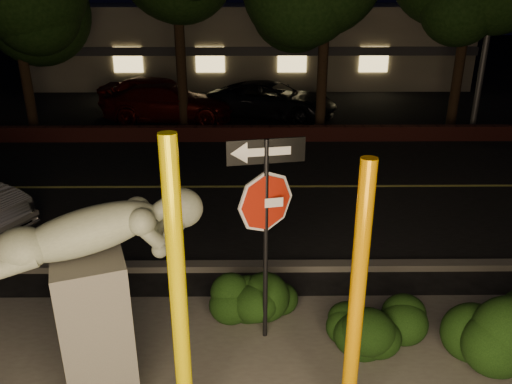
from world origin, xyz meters
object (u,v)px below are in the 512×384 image
(signpost, at_px, (266,203))
(parked_car_dark, at_px, (272,100))
(sculpture, at_px, (95,285))
(parked_car_darkred, at_px, (169,103))
(yellow_pole_left, at_px, (179,304))
(parked_car_red, at_px, (158,97))
(yellow_pole_right, at_px, (356,311))

(signpost, distance_m, parked_car_dark, 13.70)
(sculpture, distance_m, parked_car_darkred, 14.32)
(signpost, height_order, sculpture, signpost)
(yellow_pole_left, relative_size, parked_car_darkred, 0.72)
(signpost, relative_size, parked_car_red, 0.62)
(yellow_pole_right, xyz_separation_m, parked_car_darkred, (-4.23, 14.75, -0.94))
(yellow_pole_right, relative_size, parked_car_red, 0.69)
(yellow_pole_right, distance_m, sculpture, 2.87)
(yellow_pole_left, xyz_separation_m, signpost, (0.92, 1.74, 0.35))
(sculpture, relative_size, parked_car_red, 0.55)
(yellow_pole_right, relative_size, parked_car_dark, 0.65)
(signpost, distance_m, sculpture, 2.33)
(yellow_pole_left, relative_size, signpost, 1.19)
(signpost, relative_size, parked_car_darkred, 0.61)
(signpost, bearing_deg, sculpture, -160.05)
(yellow_pole_left, xyz_separation_m, yellow_pole_right, (1.80, 0.03, -0.12))
(yellow_pole_right, bearing_deg, signpost, 117.15)
(parked_car_red, bearing_deg, yellow_pole_left, -145.68)
(parked_car_darkred, height_order, parked_car_dark, parked_car_darkred)
(parked_car_red, relative_size, parked_car_dark, 0.94)
(signpost, xyz_separation_m, parked_car_darkred, (-3.35, 13.04, -1.41))
(sculpture, bearing_deg, yellow_pole_left, -49.13)
(parked_car_darkred, relative_size, parked_car_dark, 0.97)
(yellow_pole_left, relative_size, sculpture, 1.34)
(sculpture, bearing_deg, signpost, 11.01)
(parked_car_dark, bearing_deg, yellow_pole_right, -159.29)
(yellow_pole_left, bearing_deg, yellow_pole_right, 1.08)
(signpost, distance_m, parked_car_red, 14.41)
(sculpture, height_order, parked_car_darkred, sculpture)
(sculpture, xyz_separation_m, parked_car_darkred, (-1.40, 14.22, -0.92))
(yellow_pole_right, height_order, signpost, yellow_pole_right)
(yellow_pole_right, distance_m, signpost, 1.98)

